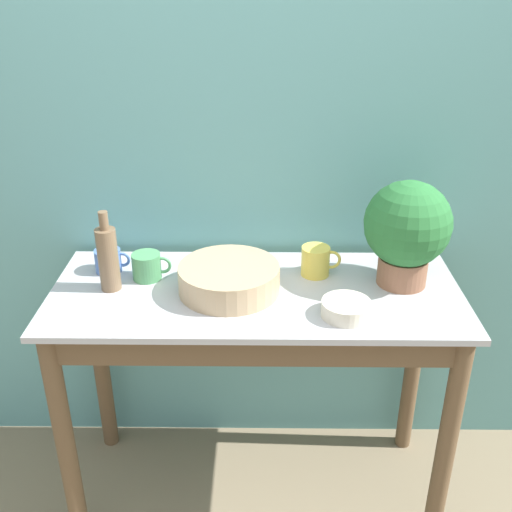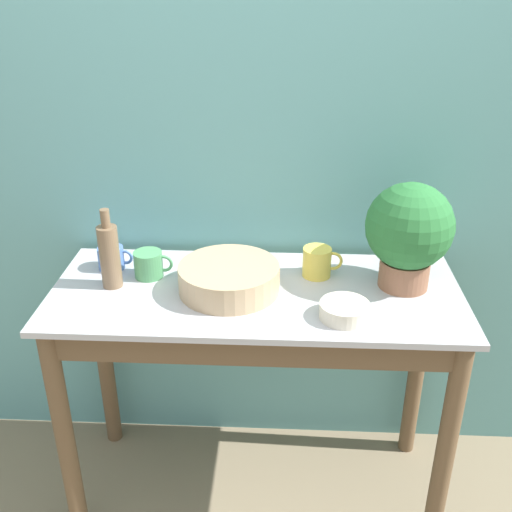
% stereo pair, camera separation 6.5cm
% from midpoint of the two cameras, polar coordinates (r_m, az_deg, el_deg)
% --- Properties ---
extents(wall_back, '(6.00, 0.05, 2.40)m').
position_cam_midpoint_polar(wall_back, '(2.06, -0.83, 10.02)').
color(wall_back, '#609E9E').
rests_on(wall_back, ground_plane).
extents(counter_table, '(1.30, 0.55, 0.84)m').
position_cam_midpoint_polar(counter_table, '(1.97, -0.97, -8.36)').
color(counter_table, brown).
rests_on(counter_table, ground_plane).
extents(potted_plant, '(0.27, 0.27, 0.34)m').
position_cam_midpoint_polar(potted_plant, '(1.90, 13.24, 2.54)').
color(potted_plant, '#8C5B42').
rests_on(potted_plant, counter_table).
extents(bowl_wash_large, '(0.32, 0.32, 0.09)m').
position_cam_midpoint_polar(bowl_wash_large, '(1.87, -3.58, -2.17)').
color(bowl_wash_large, tan).
rests_on(bowl_wash_large, counter_table).
extents(bottle_tall, '(0.06, 0.06, 0.26)m').
position_cam_midpoint_polar(bottle_tall, '(1.91, -14.87, -0.15)').
color(bottle_tall, brown).
rests_on(bottle_tall, counter_table).
extents(mug_yellow, '(0.13, 0.09, 0.10)m').
position_cam_midpoint_polar(mug_yellow, '(1.97, 4.81, -0.48)').
color(mug_yellow, '#E5CC4C').
rests_on(mug_yellow, counter_table).
extents(mug_blue, '(0.12, 0.09, 0.08)m').
position_cam_midpoint_polar(mug_blue, '(2.06, -14.73, -0.42)').
color(mug_blue, '#4C70B7').
rests_on(mug_blue, counter_table).
extents(mug_green, '(0.13, 0.09, 0.09)m').
position_cam_midpoint_polar(mug_green, '(1.98, -11.25, -0.97)').
color(mug_green, '#4C935B').
rests_on(mug_green, counter_table).
extents(bowl_small_cream, '(0.15, 0.15, 0.05)m').
position_cam_midpoint_polar(bowl_small_cream, '(1.76, 7.53, -5.00)').
color(bowl_small_cream, beige).
rests_on(bowl_small_cream, counter_table).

